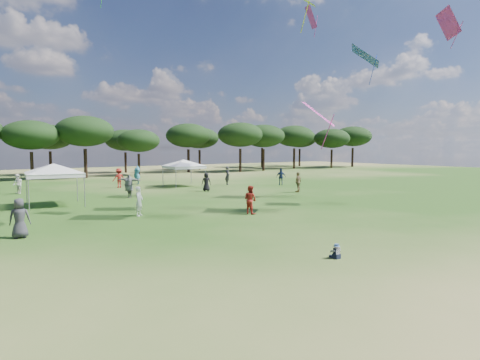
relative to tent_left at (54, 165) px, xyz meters
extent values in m
plane|color=#2B4F17|center=(4.70, -20.83, -2.58)|extent=(140.00, 140.00, 0.00)
cylinder|color=black|center=(2.12, 23.80, -0.97)|extent=(0.37, 0.37, 3.21)
ellipsoid|color=black|center=(2.12, 23.80, 2.56)|extent=(6.24, 6.24, 3.36)
cylinder|color=black|center=(7.96, 23.35, -0.80)|extent=(0.41, 0.41, 3.56)
ellipsoid|color=black|center=(7.96, 23.35, 3.11)|extent=(6.91, 6.91, 3.73)
cylinder|color=black|center=(14.89, 23.68, -1.14)|extent=(0.33, 0.33, 2.88)
ellipsoid|color=black|center=(14.89, 23.68, 2.03)|extent=(5.60, 5.60, 3.02)
cylinder|color=black|center=(23.66, 26.15, -0.86)|extent=(0.39, 0.39, 3.44)
ellipsoid|color=black|center=(23.66, 26.15, 2.93)|extent=(6.69, 6.69, 3.60)
cylinder|color=black|center=(30.47, 22.22, -0.81)|extent=(0.40, 0.40, 3.53)
ellipsoid|color=black|center=(30.47, 22.22, 3.08)|extent=(6.86, 6.86, 3.70)
cylinder|color=black|center=(35.35, 22.63, -0.85)|extent=(0.40, 0.40, 3.47)
ellipsoid|color=black|center=(35.35, 22.63, 2.97)|extent=(6.74, 6.74, 3.63)
cylinder|color=black|center=(43.92, 24.63, -0.79)|extent=(0.41, 0.41, 3.57)
ellipsoid|color=black|center=(43.92, 24.63, 3.14)|extent=(6.94, 6.94, 3.74)
cylinder|color=black|center=(51.04, 22.29, -0.90)|extent=(0.38, 0.38, 3.35)
ellipsoid|color=black|center=(51.04, 22.29, 2.79)|extent=(6.51, 6.51, 3.51)
cylinder|color=black|center=(57.54, 22.79, -0.75)|extent=(0.42, 0.42, 3.66)
ellipsoid|color=black|center=(57.54, 22.79, 3.27)|extent=(7.10, 7.10, 3.83)
cylinder|color=black|center=(5.53, 31.69, -0.98)|extent=(0.37, 0.37, 3.20)
ellipsoid|color=black|center=(5.53, 31.69, 2.54)|extent=(6.21, 6.21, 3.35)
cylinder|color=black|center=(15.52, 30.51, -1.08)|extent=(0.34, 0.34, 2.99)
ellipsoid|color=black|center=(15.52, 30.51, 2.21)|extent=(5.81, 5.81, 3.13)
cylinder|color=black|center=(28.32, 30.92, -0.92)|extent=(0.38, 0.38, 3.31)
ellipsoid|color=black|center=(28.32, 30.92, 2.72)|extent=(6.43, 6.43, 3.47)
cylinder|color=black|center=(42.01, 31.29, -0.76)|extent=(0.42, 0.42, 3.64)
ellipsoid|color=black|center=(42.01, 31.29, 3.24)|extent=(7.06, 7.06, 3.81)
cylinder|color=black|center=(51.10, 30.68, -0.85)|extent=(0.40, 0.40, 3.46)
ellipsoid|color=black|center=(51.10, 30.68, 2.96)|extent=(6.72, 6.72, 3.62)
cylinder|color=gray|center=(-1.69, -1.39, -1.57)|extent=(0.06, 0.06, 2.03)
cylinder|color=gray|center=(1.39, -1.69, -1.57)|extent=(0.06, 0.06, 2.03)
cylinder|color=gray|center=(-1.39, 1.69, -1.57)|extent=(0.06, 0.06, 2.03)
cylinder|color=gray|center=(1.69, 1.39, -1.57)|extent=(0.06, 0.06, 2.03)
cube|color=silver|center=(0.00, 0.00, -0.60)|extent=(3.56, 3.56, 0.25)
pyramid|color=silver|center=(0.00, 0.00, 0.12)|extent=(6.60, 6.60, 0.60)
cylinder|color=gray|center=(11.16, 5.29, -1.64)|extent=(0.06, 0.06, 1.89)
cylinder|color=gray|center=(14.20, 5.18, -1.64)|extent=(0.06, 0.06, 1.89)
cylinder|color=gray|center=(11.28, 8.33, -1.64)|extent=(0.06, 0.06, 1.89)
cylinder|color=gray|center=(14.32, 8.21, -1.64)|extent=(0.06, 0.06, 1.89)
cube|color=silver|center=(12.74, 6.75, -0.74)|extent=(3.32, 3.32, 0.25)
pyramid|color=silver|center=(12.74, 6.75, -0.02)|extent=(6.51, 6.51, 0.60)
cube|color=black|center=(5.13, -18.73, -2.50)|extent=(0.21, 0.21, 0.16)
cube|color=black|center=(5.06, -18.57, -2.54)|extent=(0.08, 0.19, 0.08)
cube|color=black|center=(5.20, -18.58, -2.54)|extent=(0.08, 0.19, 0.08)
cube|color=white|center=(5.13, -18.73, -2.33)|extent=(0.20, 0.15, 0.21)
cylinder|color=white|center=(5.00, -18.67, -2.33)|extent=(0.07, 0.20, 0.13)
cylinder|color=white|center=(5.26, -18.67, -2.33)|extent=(0.07, 0.20, 0.13)
sphere|color=#E0B293|center=(5.13, -18.73, -2.19)|extent=(0.14, 0.14, 0.14)
cone|color=#5486C6|center=(5.13, -18.73, -2.15)|extent=(0.23, 0.23, 0.02)
cylinder|color=#5486C6|center=(5.13, -18.73, -2.12)|extent=(0.15, 0.15, 0.06)
imported|color=#A9261C|center=(8.22, -9.82, -1.78)|extent=(0.74, 0.88, 1.60)
imported|color=olive|center=(18.05, -3.40, -1.73)|extent=(1.08, 0.76, 1.70)
imported|color=navy|center=(21.17, 2.28, -1.77)|extent=(0.99, 0.88, 1.61)
imported|color=silver|center=(-1.11, 8.68, -1.77)|extent=(0.83, 0.94, 1.61)
imported|color=#2C2C30|center=(16.94, 5.52, -1.65)|extent=(0.62, 0.77, 1.85)
imported|color=black|center=(12.20, 1.65, -1.79)|extent=(0.91, 0.77, 1.59)
imported|color=white|center=(2.92, -6.82, -1.78)|extent=(0.68, 0.69, 1.60)
imported|color=#2B6C81|center=(9.86, 11.38, -1.63)|extent=(1.41, 2.41, 1.90)
imported|color=#4D4E52|center=(5.25, 1.11, -1.73)|extent=(1.57, 2.08, 1.70)
imported|color=#313036|center=(-3.08, -9.11, -1.75)|extent=(0.91, 0.70, 1.65)
imported|color=maroon|center=(7.18, 8.96, -1.68)|extent=(1.17, 0.68, 1.80)
plane|color=#BF2F8C|center=(12.14, -11.17, 3.07)|extent=(3.04, 2.77, 1.66)
plane|color=#B32C79|center=(21.00, -13.87, 9.06)|extent=(1.36, 2.24, 2.02)
plane|color=#A82A89|center=(21.48, -1.22, 12.78)|extent=(1.79, 1.91, 2.13)
plane|color=#1537A3|center=(19.76, -8.48, 7.82)|extent=(2.90, 3.03, 1.67)
camera|label=1|loc=(-5.16, -27.55, 1.13)|focal=30.00mm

